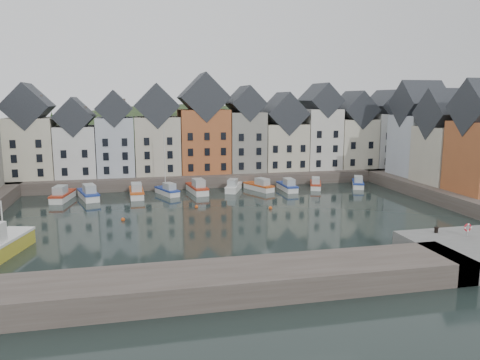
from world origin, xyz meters
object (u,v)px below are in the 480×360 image
object	(u,v)px
life_ring_post	(468,228)
boat_a	(62,195)
mooring_bollard	(436,230)
boat_d	(168,190)

from	to	relation	value
life_ring_post	boat_a	bearing A→B (deg)	139.74
boat_a	life_ring_post	size ratio (longest dim) A/B	5.38
mooring_bollard	boat_d	bearing A→B (deg)	125.00
boat_a	mooring_bollard	world-z (taller)	mooring_bollard
mooring_bollard	life_ring_post	bearing A→B (deg)	-40.67
boat_d	life_ring_post	bearing A→B (deg)	-76.13
boat_a	life_ring_post	bearing A→B (deg)	-30.09
life_ring_post	mooring_bollard	bearing A→B (deg)	139.33
mooring_bollard	boat_a	bearing A→B (deg)	139.76
boat_d	life_ring_post	world-z (taller)	boat_d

